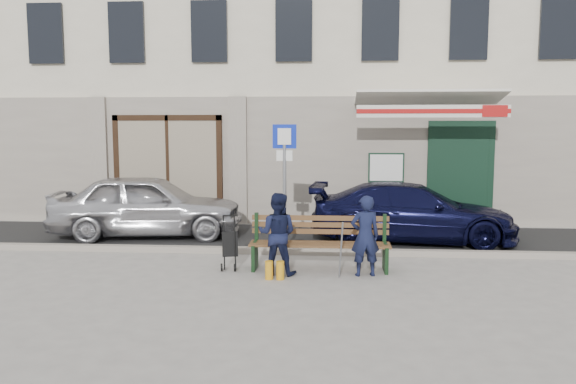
# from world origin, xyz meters

# --- Properties ---
(ground) EXTENTS (80.00, 80.00, 0.00)m
(ground) POSITION_xyz_m (0.00, 0.00, 0.00)
(ground) COLOR #9E9991
(ground) RESTS_ON ground
(asphalt_lane) EXTENTS (60.00, 3.20, 0.01)m
(asphalt_lane) POSITION_xyz_m (0.00, 3.10, 0.01)
(asphalt_lane) COLOR #282828
(asphalt_lane) RESTS_ON ground
(curb) EXTENTS (60.00, 0.18, 0.12)m
(curb) POSITION_xyz_m (0.00, 1.50, 0.06)
(curb) COLOR #9E9384
(curb) RESTS_ON ground
(building) EXTENTS (20.00, 8.27, 10.00)m
(building) POSITION_xyz_m (0.01, 8.45, 4.97)
(building) COLOR beige
(building) RESTS_ON ground
(car_silver) EXTENTS (4.37, 2.23, 1.43)m
(car_silver) POSITION_xyz_m (-3.14, 3.03, 0.71)
(car_silver) COLOR silver
(car_silver) RESTS_ON ground
(car_navy) EXTENTS (4.46, 2.10, 1.26)m
(car_navy) POSITION_xyz_m (2.68, 2.95, 0.63)
(car_navy) COLOR black
(car_navy) RESTS_ON ground
(parking_sign) EXTENTS (0.46, 0.09, 2.50)m
(parking_sign) POSITION_xyz_m (0.03, 1.72, 1.66)
(parking_sign) COLOR gray
(parking_sign) RESTS_ON ground
(bench) EXTENTS (2.40, 1.17, 0.98)m
(bench) POSITION_xyz_m (0.70, 0.35, 0.46)
(bench) COLOR brown
(bench) RESTS_ON ground
(man) EXTENTS (0.54, 0.41, 1.34)m
(man) POSITION_xyz_m (1.50, 0.02, 0.67)
(man) COLOR #131834
(man) RESTS_ON ground
(woman) EXTENTS (0.74, 0.62, 1.37)m
(woman) POSITION_xyz_m (0.05, 0.02, 0.68)
(woman) COLOR #121732
(woman) RESTS_ON ground
(stroller) EXTENTS (0.31, 0.41, 0.93)m
(stroller) POSITION_xyz_m (-0.80, 0.31, 0.41)
(stroller) COLOR black
(stroller) RESTS_ON ground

